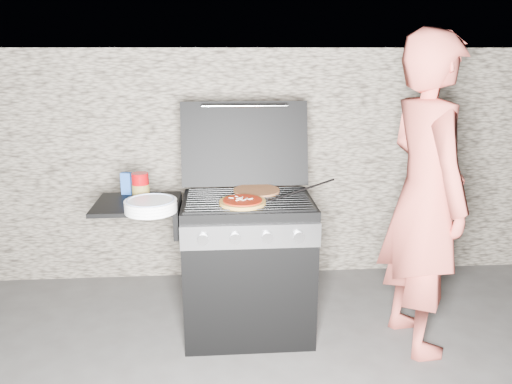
{
  "coord_description": "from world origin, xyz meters",
  "views": [
    {
      "loc": [
        -0.16,
        -2.92,
        1.79
      ],
      "look_at": [
        0.05,
        0.0,
        0.95
      ],
      "focal_mm": 35.0,
      "sensor_mm": 36.0,
      "label": 1
    }
  ],
  "objects": [
    {
      "name": "stone_wall",
      "position": [
        0.0,
        1.05,
        0.9
      ],
      "size": [
        8.0,
        0.35,
        1.8
      ],
      "primitive_type": "cube",
      "color": "tan",
      "rests_on": "ground"
    },
    {
      "name": "sauce_jar",
      "position": [
        -0.66,
        0.08,
        0.98
      ],
      "size": [
        0.13,
        0.13,
        0.16
      ],
      "primitive_type": "cylinder",
      "rotation": [
        0.0,
        0.0,
        0.27
      ],
      "color": "#930509",
      "rests_on": "gas_grill"
    },
    {
      "name": "plate_stack",
      "position": [
        -0.56,
        -0.19,
        0.94
      ],
      "size": [
        0.3,
        0.3,
        0.07
      ],
      "primitive_type": "cylinder",
      "rotation": [
        0.0,
        0.0,
        -0.01
      ],
      "color": "white",
      "rests_on": "gas_grill"
    },
    {
      "name": "tongs",
      "position": [
        0.33,
        0.0,
        0.96
      ],
      "size": [
        0.44,
        0.19,
        0.1
      ],
      "primitive_type": "cylinder",
      "rotation": [
        0.0,
        1.4,
        0.38
      ],
      "color": "black",
      "rests_on": "gas_grill"
    },
    {
      "name": "ground",
      "position": [
        0.0,
        0.0,
        0.0
      ],
      "size": [
        50.0,
        50.0,
        0.0
      ],
      "primitive_type": "plane",
      "color": "#3C3936"
    },
    {
      "name": "pizza_topped",
      "position": [
        -0.04,
        -0.11,
        0.93
      ],
      "size": [
        0.3,
        0.3,
        0.03
      ],
      "primitive_type": null,
      "rotation": [
        0.0,
        0.0,
        0.11
      ],
      "color": "#E2BD67",
      "rests_on": "gas_grill"
    },
    {
      "name": "person",
      "position": [
        1.03,
        -0.19,
        0.95
      ],
      "size": [
        0.54,
        0.75,
        1.91
      ],
      "primitive_type": "imported",
      "rotation": [
        0.0,
        0.0,
        1.7
      ],
      "color": "#C85144",
      "rests_on": "ground"
    },
    {
      "name": "gas_grill",
      "position": [
        -0.25,
        0.0,
        0.46
      ],
      "size": [
        1.34,
        0.79,
        0.91
      ],
      "primitive_type": null,
      "color": "black",
      "rests_on": "ground"
    },
    {
      "name": "blue_carton",
      "position": [
        -0.76,
        0.18,
        0.97
      ],
      "size": [
        0.07,
        0.05,
        0.14
      ],
      "primitive_type": "cube",
      "rotation": [
        0.0,
        0.0,
        -0.25
      ],
      "color": "#204A9F",
      "rests_on": "gas_grill"
    },
    {
      "name": "pizza_plain",
      "position": [
        0.06,
        0.14,
        0.92
      ],
      "size": [
        0.33,
        0.33,
        0.02
      ],
      "primitive_type": "cylinder",
      "rotation": [
        0.0,
        0.0,
        -0.13
      ],
      "color": "#BE7B48",
      "rests_on": "gas_grill"
    }
  ]
}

